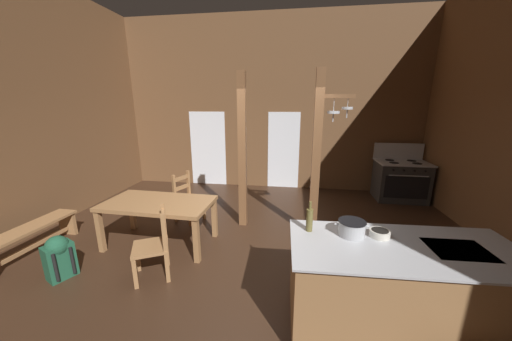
# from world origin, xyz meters

# --- Properties ---
(ground_plane) EXTENTS (8.49, 7.96, 0.10)m
(ground_plane) POSITION_xyz_m (0.00, 0.00, -0.05)
(ground_plane) COLOR #382316
(wall_back) EXTENTS (8.49, 0.14, 4.44)m
(wall_back) POSITION_xyz_m (0.00, 3.65, 2.22)
(wall_back) COLOR brown
(wall_back) RESTS_ON ground_plane
(glazed_door_back_left) EXTENTS (1.00, 0.01, 2.05)m
(glazed_door_back_left) POSITION_xyz_m (-1.73, 3.58, 1.02)
(glazed_door_back_left) COLOR white
(glazed_door_back_left) RESTS_ON ground_plane
(glazed_panel_back_right) EXTENTS (0.84, 0.01, 2.05)m
(glazed_panel_back_right) POSITION_xyz_m (0.38, 3.58, 1.02)
(glazed_panel_back_right) COLOR white
(glazed_panel_back_right) RESTS_ON ground_plane
(kitchen_island) EXTENTS (2.19, 1.03, 0.94)m
(kitchen_island) POSITION_xyz_m (1.73, -0.99, 0.47)
(kitchen_island) COLOR #9E7044
(kitchen_island) RESTS_ON ground_plane
(stove_range) EXTENTS (1.15, 0.83, 1.32)m
(stove_range) POSITION_xyz_m (3.21, 3.01, 0.48)
(stove_range) COLOR #2E2E2E
(stove_range) RESTS_ON ground_plane
(support_post_with_pot_rack) EXTENTS (0.60, 0.20, 2.79)m
(support_post_with_pot_rack) POSITION_xyz_m (1.05, 0.92, 1.48)
(support_post_with_pot_rack) COLOR brown
(support_post_with_pot_rack) RESTS_ON ground_plane
(support_post_center) EXTENTS (0.14, 0.14, 2.79)m
(support_post_center) POSITION_xyz_m (-0.27, 1.15, 1.40)
(support_post_center) COLOR brown
(support_post_center) RESTS_ON ground_plane
(dining_table) EXTENTS (1.73, 0.96, 0.74)m
(dining_table) POSITION_xyz_m (-1.47, 0.25, 0.65)
(dining_table) COLOR #9E7044
(dining_table) RESTS_ON ground_plane
(ladderback_chair_near_window) EXTENTS (0.57, 0.57, 0.95)m
(ladderback_chair_near_window) POSITION_xyz_m (-1.39, 1.19, 0.45)
(ladderback_chair_near_window) COLOR #9E7044
(ladderback_chair_near_window) RESTS_ON ground_plane
(ladderback_chair_by_post) EXTENTS (0.59, 0.59, 0.95)m
(ladderback_chair_by_post) POSITION_xyz_m (-1.13, -0.54, 0.45)
(ladderback_chair_by_post) COLOR #9E7044
(ladderback_chair_by_post) RESTS_ON ground_plane
(bench_along_left_wall) EXTENTS (0.41, 1.43, 0.44)m
(bench_along_left_wall) POSITION_xyz_m (-3.30, -0.33, 0.30)
(bench_along_left_wall) COLOR #9E7044
(bench_along_left_wall) RESTS_ON ground_plane
(backpack) EXTENTS (0.37, 0.38, 0.60)m
(backpack) POSITION_xyz_m (-2.37, -0.76, 0.31)
(backpack) COLOR #1E5138
(backpack) RESTS_ON ground_plane
(stockpot_on_counter) EXTENTS (0.34, 0.28, 0.16)m
(stockpot_on_counter) POSITION_xyz_m (1.26, -0.84, 1.02)
(stockpot_on_counter) COLOR #B7BABF
(stockpot_on_counter) RESTS_ON kitchen_island
(mixing_bowl_on_counter) EXTENTS (0.20, 0.20, 0.07)m
(mixing_bowl_on_counter) POSITION_xyz_m (1.54, -0.83, 0.97)
(mixing_bowl_on_counter) COLOR silver
(mixing_bowl_on_counter) RESTS_ON kitchen_island
(bottle_tall_on_counter) EXTENTS (0.07, 0.07, 0.33)m
(bottle_tall_on_counter) POSITION_xyz_m (0.83, -0.80, 1.07)
(bottle_tall_on_counter) COLOR brown
(bottle_tall_on_counter) RESTS_ON kitchen_island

